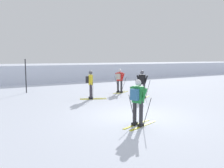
% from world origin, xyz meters
% --- Properties ---
extents(ground_plane, '(120.00, 120.00, 0.00)m').
position_xyz_m(ground_plane, '(0.00, 0.00, 0.00)').
color(ground_plane, silver).
extents(far_snow_ridge, '(80.00, 8.56, 1.77)m').
position_xyz_m(far_snow_ridge, '(0.00, 19.14, 0.89)').
color(far_snow_ridge, silver).
rests_on(far_snow_ridge, ground).
extents(skier_yellow, '(1.62, 0.96, 1.71)m').
position_xyz_m(skier_yellow, '(0.15, 4.77, 0.96)').
color(skier_yellow, gold).
rests_on(skier_yellow, ground).
extents(skier_red, '(1.59, 1.06, 1.71)m').
position_xyz_m(skier_red, '(3.00, 5.94, 0.96)').
color(skier_red, gold).
rests_on(skier_red, ground).
extents(skier_green, '(1.64, 0.96, 1.71)m').
position_xyz_m(skier_green, '(-0.78, -1.15, 0.96)').
color(skier_green, gold).
rests_on(skier_green, ground).
extents(skier_black, '(1.56, 1.15, 1.71)m').
position_xyz_m(skier_black, '(3.02, 3.42, 0.92)').
color(skier_black, gold).
rests_on(skier_black, ground).
extents(trail_marker_pole, '(0.07, 0.07, 2.42)m').
position_xyz_m(trail_marker_pole, '(-2.72, 9.41, 1.21)').
color(trail_marker_pole, black).
rests_on(trail_marker_pole, ground).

